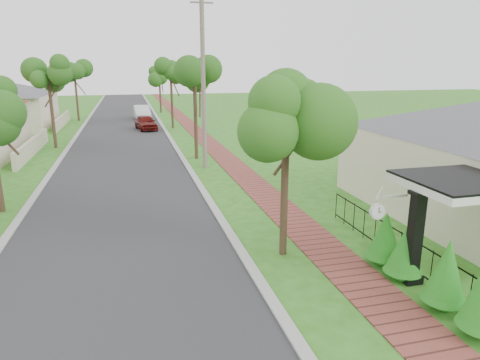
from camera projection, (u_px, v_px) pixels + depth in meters
name	position (u px, v px, depth m)	size (l,w,h in m)	color
ground	(236.00, 285.00, 11.24)	(160.00, 160.00, 0.00)	#2F6317
road	(122.00, 150.00, 29.20)	(7.00, 120.00, 0.02)	#28282B
kerb_right	(176.00, 148.00, 30.09)	(0.30, 120.00, 0.10)	#9E9E99
kerb_left	(65.00, 153.00, 28.31)	(0.30, 120.00, 0.10)	#9E9E99
sidewalk	(212.00, 146.00, 30.72)	(1.50, 120.00, 0.03)	brown
porch_post	(414.00, 243.00, 11.12)	(0.48, 0.48, 2.52)	black
picket_fence	(400.00, 247.00, 12.29)	(0.03, 8.02, 1.00)	black
street_trees	(120.00, 79.00, 34.46)	(10.70, 37.65, 5.89)	#382619
hedge_row	(428.00, 265.00, 10.48)	(0.92, 4.55, 2.15)	#156918
parked_car_red	(146.00, 123.00, 38.25)	(1.53, 3.81, 1.30)	#5B100D
parked_car_white	(142.00, 113.00, 45.77)	(1.54, 4.42, 1.46)	silver
near_tree	(287.00, 111.00, 11.97)	(2.13, 2.13, 5.46)	#382619
utility_pole	(203.00, 84.00, 23.03)	(1.20, 0.24, 9.12)	#78695D
station_clock	(379.00, 210.00, 11.07)	(1.07, 0.13, 0.62)	silver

